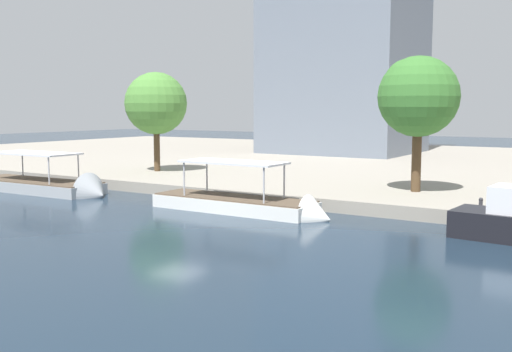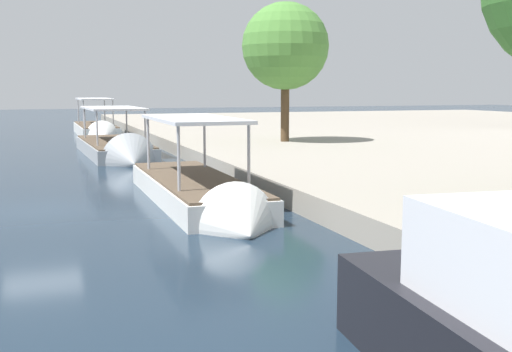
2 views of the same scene
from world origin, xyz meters
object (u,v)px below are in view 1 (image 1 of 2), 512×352
at_px(tree_0, 417,93).
at_px(tour_boat_2, 248,208).
at_px(tour_boat_1, 47,188).
at_px(mooring_bollard_0, 481,203).
at_px(tree_2, 157,102).

bearing_deg(tree_0, tour_boat_2, -130.35).
xyz_separation_m(tour_boat_1, mooring_bollard_0, (28.94, 4.19, 0.81)).
relative_size(mooring_bollard_0, tree_0, 0.08).
bearing_deg(tour_boat_2, tour_boat_1, -177.14).
bearing_deg(tour_boat_1, tour_boat_2, 0.65).
height_order(mooring_bollard_0, tree_2, tree_2).
bearing_deg(mooring_bollard_0, tree_2, 168.14).
bearing_deg(tree_2, mooring_bollard_0, -11.86).
relative_size(tour_boat_1, tree_2, 1.49).
xyz_separation_m(tour_boat_2, mooring_bollard_0, (12.20, 3.41, 0.87)).
bearing_deg(tree_2, tree_0, -1.71).
bearing_deg(mooring_bollard_0, tree_0, 134.85).
relative_size(tour_boat_2, tree_0, 1.33).
height_order(tour_boat_2, tree_2, tree_2).
bearing_deg(tree_2, tour_boat_1, -100.00).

